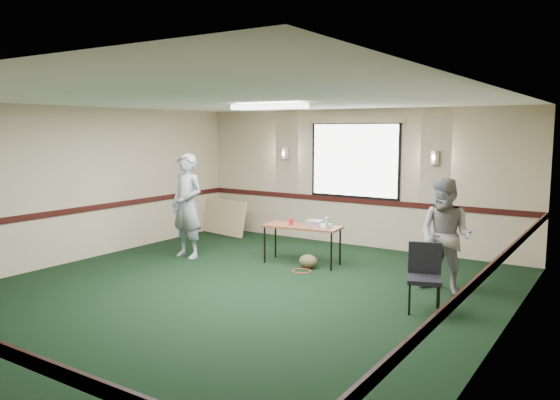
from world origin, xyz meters
The scene contains 13 objects.
ground centered at (0.00, 0.00, 0.00)m, with size 8.00×8.00×0.00m, color black.
room_shell centered at (0.00, 2.12, 1.58)m, with size 8.00×8.02×8.00m.
folding_table centered at (-0.07, 2.09, 0.62)m, with size 1.39×0.70×0.67m.
projector centered at (0.12, 2.21, 0.71)m, with size 0.28×0.23×0.09m, color gray.
game_console centered at (0.31, 2.20, 0.69)m, with size 0.20×0.16×0.05m, color white.
red_cup centered at (-0.26, 2.03, 0.72)m, with size 0.07×0.07×0.11m, color red.
water_bottle centered at (0.46, 2.00, 0.77)m, with size 0.06×0.06×0.20m, color #7BB6CA.
duffel_bag centered at (0.18, 1.89, 0.12)m, with size 0.33×0.25×0.23m, color #443E26.
cable_coil centered at (0.20, 1.65, 0.01)m, with size 0.31×0.31×0.02m, color red.
folded_table centered at (-3.00, 3.46, 0.39)m, with size 1.50×0.06×0.77m, color tan.
conference_chair centered at (2.48, 0.88, 0.50)m, with size 0.54×0.55×0.86m.
person_left centered at (-2.05, 1.38, 0.94)m, with size 0.69×0.45×1.88m, color #446596.
person_right centered at (2.48, 1.75, 0.81)m, with size 0.79×0.62×1.63m, color slate.
Camera 1 is at (4.65, -5.80, 2.30)m, focal length 35.00 mm.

